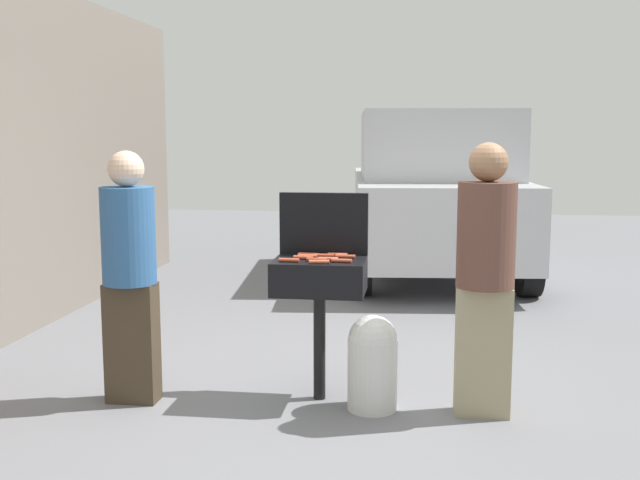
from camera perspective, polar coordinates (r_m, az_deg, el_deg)
ground_plane at (r=5.27m, az=1.88°, el=-11.51°), size 24.00×24.00×0.00m
bbq_grill at (r=4.99m, az=-0.04°, el=-3.11°), size 0.60×0.44×0.94m
grill_lid_open at (r=5.15m, az=0.28°, el=1.23°), size 0.60×0.05×0.42m
hot_dog_0 at (r=4.91m, az=0.61°, el=-1.43°), size 0.13×0.03×0.03m
hot_dog_1 at (r=4.85m, az=1.63°, el=-1.56°), size 0.13×0.03×0.03m
hot_dog_2 at (r=4.89m, az=-0.24°, el=-1.48°), size 0.13×0.04×0.03m
hot_dog_3 at (r=5.05m, az=0.31°, el=-1.17°), size 0.13×0.03×0.03m
hot_dog_4 at (r=5.09m, az=-0.90°, el=-1.09°), size 0.13×0.04×0.03m
hot_dog_5 at (r=4.81m, az=-0.07°, el=-1.64°), size 0.13×0.04×0.03m
hot_dog_6 at (r=4.87m, az=-2.33°, el=-1.51°), size 0.13×0.03×0.03m
hot_dog_7 at (r=4.97m, az=-1.25°, el=-1.31°), size 0.13×0.03×0.03m
hot_dog_8 at (r=5.08m, az=1.34°, el=-1.11°), size 0.13×0.04×0.03m
hot_dog_9 at (r=5.02m, az=1.92°, el=-1.24°), size 0.13×0.03×0.03m
hot_dog_10 at (r=5.03m, az=-0.95°, el=-1.21°), size 0.13×0.04×0.03m
propane_tank at (r=4.93m, az=3.94°, el=-8.99°), size 0.32×0.32×0.62m
person_left at (r=5.08m, az=-14.07°, el=-2.03°), size 0.35×0.35×1.65m
person_right at (r=4.80m, az=12.26°, el=-2.20°), size 0.36×0.36×1.71m
parked_minivan at (r=9.75m, az=8.36°, el=3.62°), size 2.36×4.56×2.02m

